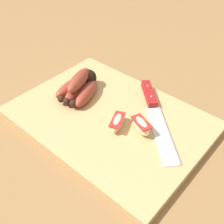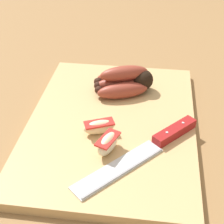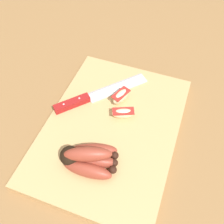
# 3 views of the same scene
# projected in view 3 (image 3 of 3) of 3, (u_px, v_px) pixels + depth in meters

# --- Properties ---
(ground_plane) EXTENTS (6.00, 6.00, 0.00)m
(ground_plane) POSITION_uv_depth(u_px,v_px,m) (107.00, 136.00, 0.68)
(ground_plane) COLOR olive
(cutting_board) EXTENTS (0.46, 0.33, 0.02)m
(cutting_board) POSITION_uv_depth(u_px,v_px,m) (111.00, 129.00, 0.68)
(cutting_board) COLOR tan
(cutting_board) RESTS_ON ground_plane
(banana_bunch) EXTENTS (0.11, 0.13, 0.06)m
(banana_bunch) POSITION_uv_depth(u_px,v_px,m) (88.00, 158.00, 0.59)
(banana_bunch) COLOR black
(banana_bunch) RESTS_ON cutting_board
(chefs_knife) EXTENTS (0.23, 0.21, 0.02)m
(chefs_knife) POSITION_uv_depth(u_px,v_px,m) (88.00, 98.00, 0.72)
(chefs_knife) COLOR silver
(chefs_knife) RESTS_ON cutting_board
(apple_wedge_near) EXTENTS (0.04, 0.06, 0.03)m
(apple_wedge_near) POSITION_uv_depth(u_px,v_px,m) (123.00, 113.00, 0.68)
(apple_wedge_near) COLOR beige
(apple_wedge_near) RESTS_ON cutting_board
(apple_wedge_middle) EXTENTS (0.06, 0.04, 0.04)m
(apple_wedge_middle) POSITION_uv_depth(u_px,v_px,m) (121.00, 96.00, 0.71)
(apple_wedge_middle) COLOR beige
(apple_wedge_middle) RESTS_ON cutting_board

